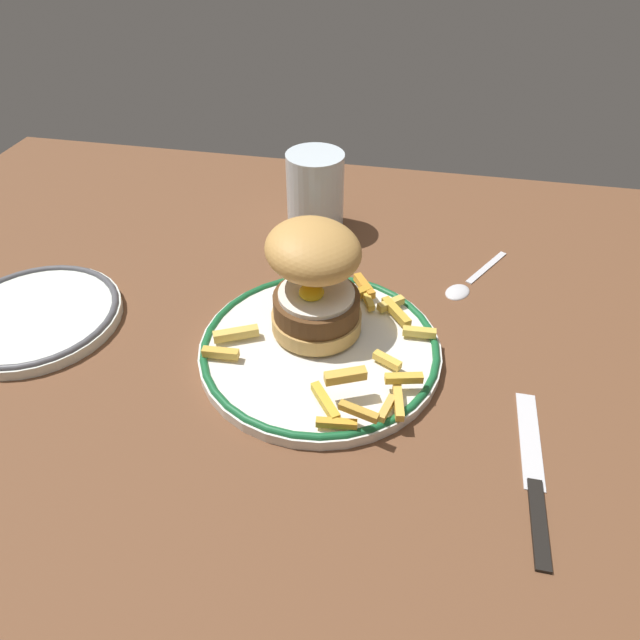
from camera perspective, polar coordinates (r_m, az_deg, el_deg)
name	(u,v)px	position (r cm, az deg, el deg)	size (l,w,h in cm)	color
ground_plane	(274,345)	(63.63, -4.69, -2.51)	(118.54, 88.36, 4.00)	brown
dinner_plate	(320,347)	(58.91, 0.00, -2.80)	(25.34, 25.34, 1.60)	white
burger	(314,279)	(57.21, -0.58, 4.20)	(13.21, 13.14, 11.77)	tan
fries_pile	(347,341)	(57.50, 2.75, -2.18)	(23.10, 23.19, 2.99)	gold
water_glass	(316,197)	(78.20, -0.43, 12.36)	(7.79, 7.79, 10.74)	silver
side_plate	(35,316)	(70.52, -26.98, 0.40)	(18.75, 18.75, 1.60)	white
knife	(535,484)	(51.99, 21.04, -15.35)	(1.84, 18.01, 0.70)	black
spoon	(464,285)	(70.51, 14.48, 3.51)	(8.25, 12.30, 0.90)	silver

